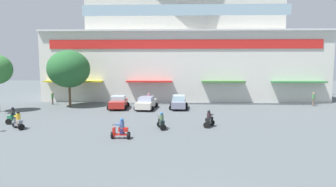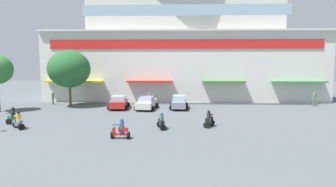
% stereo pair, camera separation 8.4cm
% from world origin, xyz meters
% --- Properties ---
extents(ground_plane, '(128.00, 128.00, 0.00)m').
position_xyz_m(ground_plane, '(0.00, 13.00, 0.00)').
color(ground_plane, '#4E565A').
extents(colonial_building, '(40.03, 16.70, 18.31)m').
position_xyz_m(colonial_building, '(-0.00, 36.08, 8.15)').
color(colonial_building, silver).
rests_on(colonial_building, ground).
extents(plaza_tree_0, '(5.10, 5.35, 6.98)m').
position_xyz_m(plaza_tree_0, '(-14.29, 25.82, 4.69)').
color(plaza_tree_0, brown).
rests_on(plaza_tree_0, ground).
extents(parked_car_0, '(2.58, 4.10, 1.54)m').
position_xyz_m(parked_car_0, '(-7.90, 24.39, 0.78)').
color(parked_car_0, '#B42721').
rests_on(parked_car_0, ground).
extents(parked_car_1, '(2.63, 4.61, 1.47)m').
position_xyz_m(parked_car_1, '(-4.56, 24.20, 0.75)').
color(parked_car_1, beige).
rests_on(parked_car_1, ground).
extents(parked_car_2, '(2.29, 4.36, 1.59)m').
position_xyz_m(parked_car_2, '(-0.75, 24.73, 0.79)').
color(parked_car_2, gray).
rests_on(parked_car_2, ground).
extents(scooter_rider_0, '(0.87, 1.49, 1.43)m').
position_xyz_m(scooter_rider_0, '(-2.22, 14.23, 0.58)').
color(scooter_rider_0, black).
rests_on(scooter_rider_0, ground).
extents(scooter_rider_1, '(1.09, 1.42, 1.48)m').
position_xyz_m(scooter_rider_1, '(1.79, 15.12, 0.61)').
color(scooter_rider_1, black).
rests_on(scooter_rider_1, ground).
extents(scooter_rider_2, '(1.42, 1.35, 1.54)m').
position_xyz_m(scooter_rider_2, '(-14.03, 13.84, 0.62)').
color(scooter_rider_2, black).
rests_on(scooter_rider_2, ground).
extents(scooter_rider_4, '(0.56, 1.47, 1.45)m').
position_xyz_m(scooter_rider_4, '(-15.85, 16.11, 0.59)').
color(scooter_rider_4, black).
rests_on(scooter_rider_4, ground).
extents(scooter_rider_7, '(1.37, 0.61, 1.52)m').
position_xyz_m(scooter_rider_7, '(-4.98, 11.14, 0.62)').
color(scooter_rider_7, black).
rests_on(scooter_rider_7, ground).
extents(pedestrian_0, '(0.50, 0.50, 1.60)m').
position_xyz_m(pedestrian_0, '(-4.60, 27.39, 0.90)').
color(pedestrian_0, '#1D1C3B').
rests_on(pedestrian_0, ground).
extents(pedestrian_1, '(0.39, 0.39, 1.66)m').
position_xyz_m(pedestrian_1, '(-17.20, 27.36, 0.96)').
color(pedestrian_1, brown).
rests_on(pedestrian_1, ground).
extents(pedestrian_2, '(0.46, 0.46, 1.73)m').
position_xyz_m(pedestrian_2, '(16.21, 27.18, 0.99)').
color(pedestrian_2, '#715F53').
rests_on(pedestrian_2, ground).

